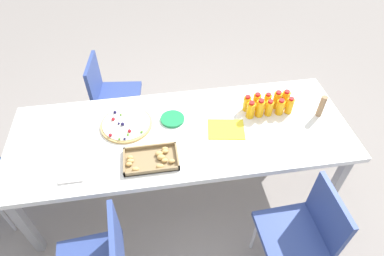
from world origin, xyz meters
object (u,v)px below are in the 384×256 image
(juice_bottle_2, at_px, (267,101))
(juice_bottle_4, at_px, (247,103))
(juice_bottle_9, at_px, (251,110))
(snack_tray, at_px, (152,159))
(juice_bottle_5, at_px, (290,106))
(paper_folder, at_px, (226,129))
(juice_bottle_3, at_px, (257,102))
(juice_bottle_6, at_px, (280,107))
(juice_bottle_8, at_px, (260,108))
(party_table, at_px, (181,137))
(chair_far_left, at_px, (304,230))
(fruit_pizza, at_px, (126,124))
(juice_bottle_1, at_px, (277,100))
(plate_stack, at_px, (172,119))
(juice_bottle_7, at_px, (269,108))
(napkin_stack, at_px, (72,173))
(cardboard_tube, at_px, (321,106))
(chair_near_right, at_px, (110,92))
(juice_bottle_0, at_px, (285,99))

(juice_bottle_2, relative_size, juice_bottle_4, 1.01)
(juice_bottle_9, relative_size, snack_tray, 0.40)
(juice_bottle_5, relative_size, paper_folder, 0.54)
(juice_bottle_3, relative_size, juice_bottle_6, 1.08)
(snack_tray, bearing_deg, juice_bottle_4, -152.48)
(juice_bottle_3, distance_m, juice_bottle_4, 0.08)
(juice_bottle_8, height_order, juice_bottle_9, juice_bottle_8)
(juice_bottle_3, height_order, juice_bottle_4, juice_bottle_3)
(party_table, distance_m, snack_tray, 0.33)
(chair_far_left, relative_size, snack_tray, 2.32)
(chair_far_left, xyz_separation_m, fruit_pizza, (1.06, -0.87, 0.23))
(juice_bottle_6, height_order, paper_folder, juice_bottle_6)
(juice_bottle_5, height_order, fruit_pizza, juice_bottle_5)
(juice_bottle_4, height_order, juice_bottle_6, same)
(juice_bottle_1, xyz_separation_m, fruit_pizza, (1.14, 0.03, -0.06))
(party_table, distance_m, fruit_pizza, 0.41)
(party_table, height_order, plate_stack, plate_stack)
(fruit_pizza, bearing_deg, snack_tray, 114.63)
(juice_bottle_7, xyz_separation_m, napkin_stack, (1.40, 0.34, -0.06))
(chair_far_left, distance_m, juice_bottle_9, 0.89)
(party_table, distance_m, cardboard_tube, 1.05)
(party_table, height_order, chair_near_right, chair_near_right)
(juice_bottle_0, xyz_separation_m, juice_bottle_7, (0.15, 0.08, -0.01))
(party_table, bearing_deg, juice_bottle_1, -168.91)
(juice_bottle_1, xyz_separation_m, juice_bottle_5, (-0.07, 0.07, -0.00))
(party_table, xyz_separation_m, juice_bottle_3, (-0.60, -0.16, 0.12))
(juice_bottle_6, xyz_separation_m, juice_bottle_7, (0.08, -0.00, 0.00))
(juice_bottle_7, bearing_deg, juice_bottle_3, -47.34)
(party_table, relative_size, plate_stack, 13.81)
(juice_bottle_4, height_order, juice_bottle_9, juice_bottle_9)
(juice_bottle_5, distance_m, fruit_pizza, 1.21)
(juice_bottle_5, relative_size, juice_bottle_9, 0.98)
(juice_bottle_7, relative_size, snack_tray, 0.38)
(juice_bottle_0, height_order, juice_bottle_1, juice_bottle_1)
(snack_tray, relative_size, paper_folder, 1.37)
(juice_bottle_0, distance_m, juice_bottle_1, 0.07)
(juice_bottle_6, height_order, juice_bottle_9, juice_bottle_9)
(juice_bottle_5, height_order, juice_bottle_7, juice_bottle_5)
(juice_bottle_5, relative_size, juice_bottle_7, 1.04)
(juice_bottle_2, relative_size, juice_bottle_3, 0.94)
(juice_bottle_6, relative_size, plate_stack, 0.75)
(party_table, height_order, juice_bottle_0, juice_bottle_0)
(juice_bottle_3, distance_m, juice_bottle_8, 0.08)
(juice_bottle_5, xyz_separation_m, plate_stack, (0.87, -0.05, -0.06))
(plate_stack, bearing_deg, juice_bottle_9, 174.85)
(juice_bottle_6, xyz_separation_m, plate_stack, (0.80, -0.05, -0.05))
(plate_stack, height_order, napkin_stack, plate_stack)
(juice_bottle_4, distance_m, juice_bottle_7, 0.17)
(juice_bottle_1, distance_m, paper_folder, 0.47)
(juice_bottle_1, relative_size, juice_bottle_3, 1.05)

